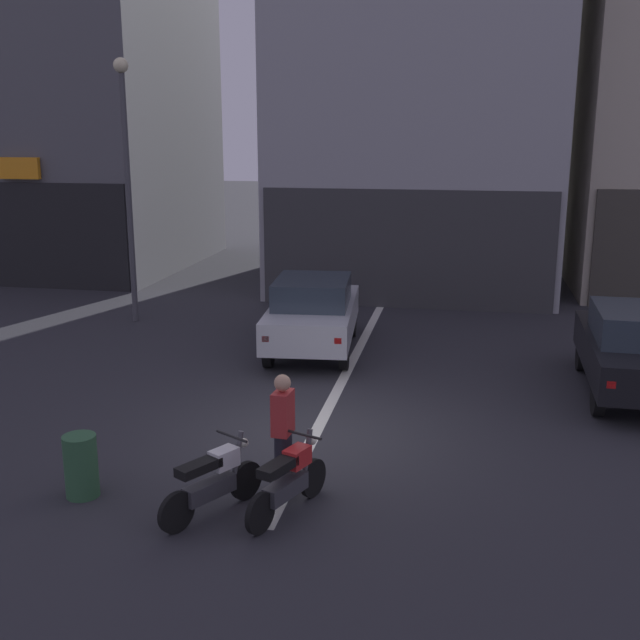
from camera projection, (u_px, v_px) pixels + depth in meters
name	position (u px, v px, depth m)	size (l,w,h in m)	color
ground_plane	(314.00, 436.00, 12.21)	(120.00, 120.00, 0.00)	#2B2B30
lane_centre_line	(364.00, 338.00, 17.92)	(0.20, 18.00, 0.01)	silver
building_corner_left	(46.00, 60.00, 26.44)	(9.68, 8.95, 14.14)	#56565B
building_mid_block	(425.00, 20.00, 23.84)	(8.15, 10.09, 16.09)	#9E9EA3
car_silver_crossing_near	(313.00, 312.00, 16.68)	(2.11, 4.24, 1.64)	black
car_black_parked_kerbside	(637.00, 348.00, 13.90)	(1.88, 4.15, 1.64)	black
car_red_down_street	(431.00, 257.00, 23.86)	(1.94, 4.18, 1.64)	black
street_lamp	(127.00, 164.00, 18.62)	(0.36, 0.36, 6.39)	#47474C
motorcycle_white_row_leftmost	(213.00, 481.00, 9.61)	(0.90, 1.48, 0.98)	black
motorcycle_red_row_left_mid	(289.00, 480.00, 9.64)	(0.74, 1.57, 0.98)	black
person_by_motorcycles	(283.00, 434.00, 10.07)	(0.25, 0.38, 1.67)	#23232D
trash_bin	(81.00, 466.00, 10.12)	(0.44, 0.44, 0.85)	#2D5938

